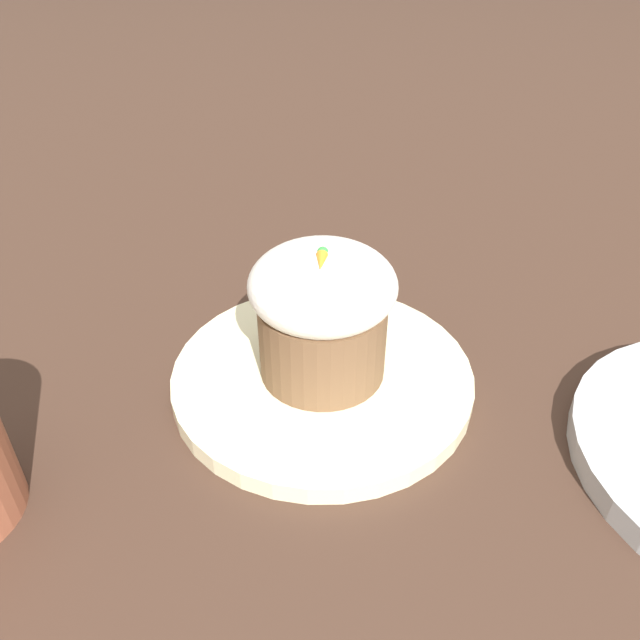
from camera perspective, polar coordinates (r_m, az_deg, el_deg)
name	(u,v)px	position (r m, az deg, el deg)	size (l,w,h in m)	color
ground_plane	(322,384)	(0.47, 0.21, -5.86)	(4.00, 4.00, 0.00)	#3D281E
dessert_plate	(322,377)	(0.46, 0.22, -5.21)	(0.22, 0.22, 0.01)	beige
carrot_cake	(320,313)	(0.42, 0.00, 0.64)	(0.10, 0.10, 0.10)	brown
spoon	(326,352)	(0.47, 0.58, -2.95)	(0.11, 0.04, 0.01)	#B7B7BC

